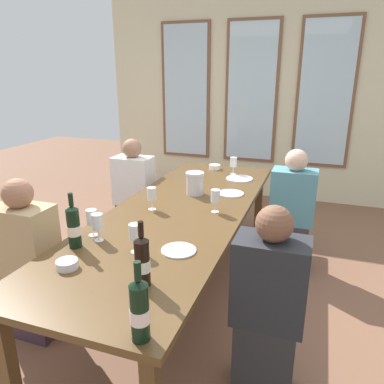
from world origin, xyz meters
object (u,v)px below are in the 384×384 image
Objects in this scene: metal_pitcher at (195,183)px; tasting_bowl_0 at (215,167)px; tasting_bowl_1 at (67,264)px; wine_glass_3 at (97,222)px; wine_glass_5 at (234,162)px; wine_glass_4 at (215,197)px; white_plate_0 at (239,179)px; seated_person_3 at (268,308)px; seated_person_0 at (134,196)px; dining_table at (180,217)px; seated_person_1 at (292,214)px; wine_glass_0 at (152,195)px; white_plate_2 at (179,250)px; wine_glass_2 at (92,218)px; white_plate_1 at (231,193)px; wine_bottle_2 at (140,310)px; wine_glass_1 at (135,233)px; wine_bottle_0 at (142,261)px; wine_bottle_1 at (74,226)px; seated_person_2 at (29,264)px.

metal_pitcher is 1.58× the size of tasting_bowl_0.
tasting_bowl_1 is 0.66× the size of wine_glass_3.
wine_glass_4 is at bearing -83.80° from wine_glass_5.
white_plate_0 is 1.76m from seated_person_3.
wine_glass_4 is at bearing -33.49° from seated_person_0.
dining_table is 2.60× the size of seated_person_1.
tasting_bowl_1 is at bearing -94.19° from tasting_bowl_0.
metal_pitcher is (-0.01, 0.38, 0.16)m from dining_table.
metal_pitcher is 0.49m from wine_glass_0.
wine_glass_2 is at bearing 178.11° from white_plate_2.
white_plate_1 is at bearing -152.83° from seated_person_1.
wine_bottle_2 is 2.49m from wine_glass_5.
metal_pitcher reaches higher than wine_glass_1.
wine_bottle_0 is 2.28m from tasting_bowl_0.
wine_bottle_2 is (0.37, -1.37, 0.19)m from dining_table.
wine_bottle_2 is at bearing -101.00° from seated_person_1.
wine_bottle_2 is at bearing -121.79° from seated_person_3.
wine_bottle_1 reaches higher than wine_glass_5.
wine_bottle_2 is (0.38, -1.75, 0.03)m from metal_pitcher.
dining_table is 1.09m from seated_person_2.
dining_table is 1.04m from tasting_bowl_1.
seated_person_1 is at bearing 90.00° from seated_person_3.
wine_bottle_2 reaches higher than white_plate_1.
dining_table is 0.68m from white_plate_2.
wine_glass_1 is at bearing -108.65° from wine_glass_4.
dining_table is 0.32m from wine_glass_4.
wine_bottle_0 is at bearing -108.06° from seated_person_1.
white_plate_1 is 1.31m from seated_person_3.
metal_pitcher is (-0.29, -0.10, 0.09)m from white_plate_1.
seated_person_0 reaches higher than metal_pitcher.
white_plate_1 is 1.12m from white_plate_2.
seated_person_1 reaches higher than metal_pitcher.
metal_pitcher is 0.57× the size of wine_bottle_1.
wine_bottle_0 is at bearing -22.65° from wine_bottle_1.
wine_glass_3 is (-0.03, 0.34, 0.10)m from tasting_bowl_1.
wine_glass_5 is (0.14, 1.84, 0.00)m from wine_glass_1.
wine_glass_1 is (-0.19, 0.29, -0.01)m from wine_bottle_0.
seated_person_2 reaches higher than wine_glass_5.
wine_bottle_1 is 1.03m from wine_glass_4.
wine_bottle_0 is 0.30× the size of seated_person_0.
white_plate_1 is at bearing 87.94° from white_plate_2.
white_plate_1 is 0.65× the size of wine_bottle_1.
wine_glass_1 is at bearing -94.35° from wine_glass_5.
seated_person_2 is (-0.43, -0.13, -0.34)m from wine_glass_2.
white_plate_1 is 1.27m from wine_glass_2.
white_plate_2 is 1.49m from seated_person_1.
wine_glass_4 is at bearing -73.88° from tasting_bowl_0.
seated_person_1 is (1.14, 1.52, -0.34)m from wine_bottle_1.
wine_bottle_2 is 1.41m from wine_glass_0.
wine_bottle_1 is 1.92× the size of wine_glass_4.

